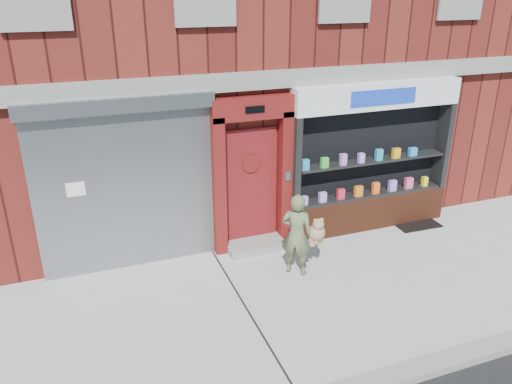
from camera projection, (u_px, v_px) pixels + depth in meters
ground at (333, 288)px, 8.31m from camera, size 80.00×80.00×0.00m
curb at (414, 371)px, 6.42m from camera, size 60.00×0.30×0.12m
building at (222, 15)px, 11.96m from camera, size 12.00×8.16×8.00m
shutter_bay at (125, 175)px, 8.34m from camera, size 3.10×0.30×3.04m
red_door_bay at (252, 175)px, 9.12m from camera, size 1.52×0.58×2.90m
pharmacy_bay at (371, 164)px, 9.92m from camera, size 3.50×0.41×3.00m
woman at (299, 234)px, 8.48m from camera, size 0.79×0.61×1.48m
doormat at (415, 223)px, 10.54m from camera, size 0.95×0.68×0.02m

